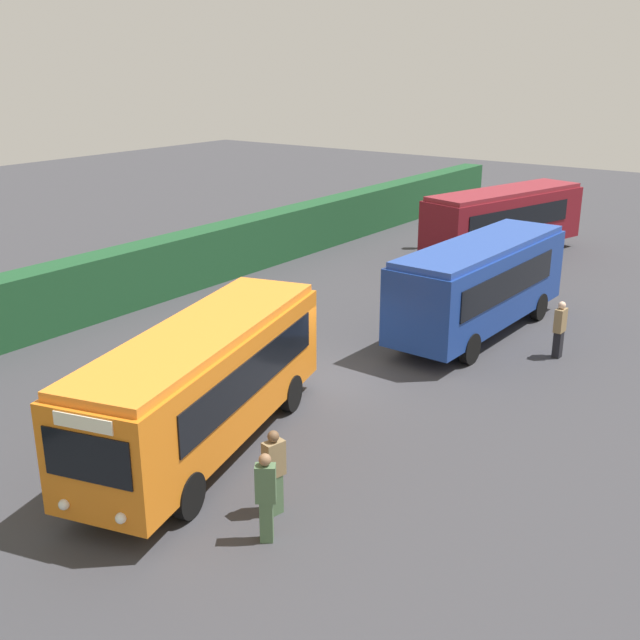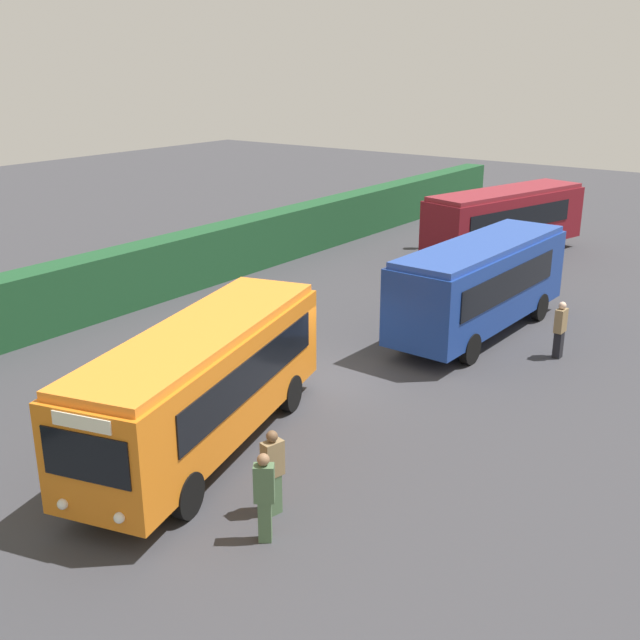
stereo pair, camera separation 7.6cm
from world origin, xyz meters
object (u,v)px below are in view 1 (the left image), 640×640
object	(u,v)px
bus_orange	(204,381)
person_far	(421,229)
bus_maroon	(504,218)
person_center	(274,470)
bus_blue	(480,282)
person_left	(266,495)
person_right	(560,328)

from	to	relation	value
bus_orange	person_far	size ratio (longest dim) A/B	4.97
bus_maroon	person_center	size ratio (longest dim) A/B	4.98
person_far	person_center	bearing A→B (deg)	-96.80
bus_blue	person_center	size ratio (longest dim) A/B	4.65
person_left	bus_orange	bearing A→B (deg)	-154.87
person_right	person_far	xyz separation A→B (m)	(10.48, 10.78, -0.02)
bus_blue	bus_maroon	distance (m)	11.50
bus_orange	bus_maroon	bearing A→B (deg)	169.99
bus_orange	bus_maroon	xyz separation A→B (m)	(22.41, 2.10, 0.04)
bus_blue	person_left	xyz separation A→B (m)	(-13.58, -1.88, -0.83)
bus_maroon	person_center	xyz separation A→B (m)	(-23.59, -5.21, -0.83)
person_far	bus_maroon	bearing A→B (deg)	-15.15
bus_maroon	person_right	distance (m)	13.36
person_left	person_far	xyz separation A→B (m)	(23.48, 9.62, -0.06)
person_left	person_far	bearing A→B (deg)	166.77
person_right	person_center	bearing A→B (deg)	-95.41
person_center	person_right	size ratio (longest dim) A/B	1.02
bus_blue	person_right	bearing A→B (deg)	-99.05
bus_orange	bus_blue	bearing A→B (deg)	156.17
person_left	person_right	world-z (taller)	person_left
person_center	bus_orange	bearing A→B (deg)	171.71
bus_maroon	person_center	distance (m)	24.17
person_left	person_center	world-z (taller)	person_left
person_right	person_far	bearing A→B (deg)	138.17
bus_maroon	person_left	world-z (taller)	bus_maroon
bus_blue	person_far	world-z (taller)	bus_blue
bus_orange	bus_maroon	size ratio (longest dim) A/B	0.96
person_far	bus_blue	bearing A→B (deg)	-80.74
person_left	person_far	size ratio (longest dim) A/B	1.05
bus_maroon	person_far	world-z (taller)	bus_maroon
person_center	person_far	xyz separation A→B (m)	(22.64, 9.13, -0.04)
bus_orange	person_left	xyz separation A→B (m)	(-2.02, -3.59, -0.78)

